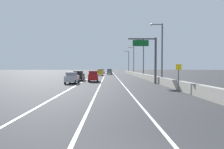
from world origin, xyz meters
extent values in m
plane|color=#2D2D30|center=(0.00, 64.00, 0.00)|extent=(320.00, 320.00, 0.00)
cube|color=silver|center=(-5.50, 55.00, 0.00)|extent=(0.16, 130.00, 0.00)
cube|color=silver|center=(-2.00, 55.00, 0.00)|extent=(0.16, 130.00, 0.00)
cube|color=silver|center=(1.50, 55.00, 0.00)|extent=(0.16, 130.00, 0.00)
cube|color=#9E998E|center=(7.57, 40.00, 0.55)|extent=(0.60, 120.00, 1.10)
cylinder|color=#47474C|center=(6.97, 29.81, 3.75)|extent=(0.36, 0.36, 7.50)
cube|color=#47474C|center=(4.72, 29.81, 7.30)|extent=(4.50, 0.20, 0.20)
cube|color=#0C5923|center=(4.49, 29.69, 6.60)|extent=(2.60, 0.10, 1.00)
cylinder|color=#4C4C51|center=(6.67, 17.31, 1.20)|extent=(0.10, 0.10, 2.40)
cube|color=yellow|center=(6.67, 17.27, 2.70)|extent=(0.60, 0.04, 0.60)
cylinder|color=#4C4C51|center=(8.28, 30.80, 4.99)|extent=(0.24, 0.24, 9.98)
cube|color=#4C4C51|center=(7.38, 30.80, 9.83)|extent=(1.80, 0.12, 0.12)
sphere|color=beige|center=(6.48, 30.80, 9.83)|extent=(0.44, 0.44, 0.44)
cylinder|color=#4C4C51|center=(8.47, 51.20, 4.99)|extent=(0.24, 0.24, 9.98)
cube|color=#4C4C51|center=(7.57, 51.20, 9.83)|extent=(1.80, 0.12, 0.12)
sphere|color=beige|center=(6.67, 51.20, 9.83)|extent=(0.44, 0.44, 0.44)
cylinder|color=#4C4C51|center=(8.29, 71.60, 4.99)|extent=(0.24, 0.24, 9.98)
cube|color=#4C4C51|center=(7.39, 71.60, 9.83)|extent=(1.80, 0.12, 0.12)
sphere|color=beige|center=(6.49, 71.60, 9.83)|extent=(0.44, 0.44, 0.44)
cylinder|color=#4C4C51|center=(8.37, 91.99, 4.99)|extent=(0.24, 0.24, 9.98)
cube|color=#4C4C51|center=(7.47, 91.99, 9.83)|extent=(1.80, 0.12, 0.12)
sphere|color=beige|center=(6.57, 91.99, 9.83)|extent=(0.44, 0.44, 0.44)
cube|color=gold|center=(-3.51, 64.47, 0.87)|extent=(1.91, 4.17, 1.06)
cube|color=olive|center=(-3.50, 64.06, 1.70)|extent=(1.62, 1.90, 0.60)
cylinder|color=black|center=(-4.37, 66.05, 0.34)|extent=(0.24, 0.69, 0.68)
cylinder|color=black|center=(-2.75, 66.10, 0.34)|extent=(0.24, 0.69, 0.68)
cylinder|color=black|center=(-4.27, 62.83, 0.34)|extent=(0.24, 0.69, 0.68)
cylinder|color=black|center=(-2.65, 62.89, 0.34)|extent=(0.24, 0.69, 0.68)
cube|color=#B7B7BC|center=(-6.76, 30.37, 0.82)|extent=(1.84, 4.41, 0.95)
cube|color=gray|center=(-6.77, 29.93, 1.59)|extent=(1.56, 2.01, 0.60)
cylinder|color=black|center=(-7.48, 32.12, 0.34)|extent=(0.24, 0.69, 0.68)
cylinder|color=black|center=(-5.94, 32.07, 0.34)|extent=(0.24, 0.69, 0.68)
cylinder|color=black|center=(-7.58, 28.67, 0.34)|extent=(0.24, 0.69, 0.68)
cylinder|color=black|center=(-6.04, 28.62, 0.34)|extent=(0.24, 0.69, 0.68)
cube|color=slate|center=(-0.39, 74.44, 0.91)|extent=(1.90, 4.35, 1.15)
cube|color=#4D505A|center=(-0.38, 74.01, 1.79)|extent=(1.62, 1.98, 0.60)
cylinder|color=black|center=(-1.24, 76.12, 0.34)|extent=(0.24, 0.69, 0.68)
cylinder|color=black|center=(0.38, 76.16, 0.34)|extent=(0.24, 0.69, 0.68)
cylinder|color=black|center=(-1.16, 72.71, 0.34)|extent=(0.24, 0.69, 0.68)
cylinder|color=black|center=(0.47, 72.76, 0.34)|extent=(0.24, 0.69, 0.68)
cube|color=white|center=(-3.48, 89.51, 0.88)|extent=(1.80, 4.78, 1.08)
cube|color=#96969E|center=(-3.48, 89.04, 1.72)|extent=(1.58, 2.15, 0.60)
cylinder|color=black|center=(-4.29, 91.45, 0.34)|extent=(0.22, 0.68, 0.68)
cylinder|color=black|center=(-2.66, 91.45, 0.34)|extent=(0.22, 0.68, 0.68)
cylinder|color=black|center=(-4.30, 87.58, 0.34)|extent=(0.22, 0.68, 0.68)
cylinder|color=black|center=(-2.68, 87.57, 0.34)|extent=(0.22, 0.68, 0.68)
cube|color=black|center=(-6.78, 38.25, 0.85)|extent=(1.92, 4.77, 1.01)
cube|color=black|center=(-6.78, 37.78, 1.65)|extent=(1.68, 2.15, 0.60)
cylinder|color=black|center=(-7.64, 40.19, 0.34)|extent=(0.22, 0.68, 0.68)
cylinder|color=black|center=(-5.90, 40.18, 0.34)|extent=(0.22, 0.68, 0.68)
cylinder|color=black|center=(-7.66, 36.33, 0.34)|extent=(0.22, 0.68, 0.68)
cylinder|color=black|center=(-5.92, 36.32, 0.34)|extent=(0.22, 0.68, 0.68)
cube|color=red|center=(-3.56, 34.69, 0.88)|extent=(1.87, 4.08, 1.07)
cube|color=maroon|center=(-3.55, 34.29, 1.71)|extent=(1.58, 1.86, 0.60)
cylinder|color=black|center=(-4.40, 36.22, 0.34)|extent=(0.24, 0.69, 0.68)
cylinder|color=black|center=(-2.83, 36.28, 0.34)|extent=(0.24, 0.69, 0.68)
cylinder|color=black|center=(-4.29, 33.10, 0.34)|extent=(0.24, 0.69, 0.68)
cylinder|color=black|center=(-2.72, 33.16, 0.34)|extent=(0.24, 0.69, 0.68)
camera|label=1|loc=(-0.74, -5.29, 2.66)|focal=34.53mm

